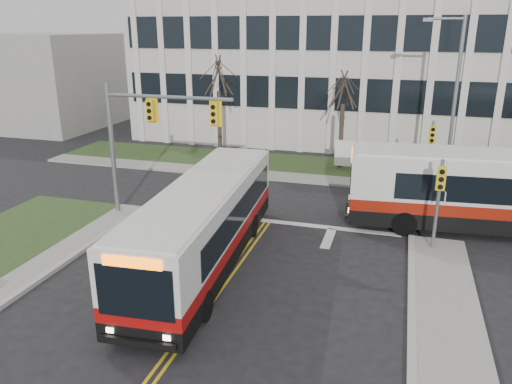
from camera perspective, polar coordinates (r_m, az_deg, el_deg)
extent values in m
plane|color=black|center=(16.32, -6.34, -13.60)|extent=(120.00, 120.00, 0.00)
cube|color=#9E9B93|center=(29.17, 14.59, 0.76)|extent=(44.00, 1.60, 0.14)
cube|color=#2C451D|center=(31.86, 14.81, 2.20)|extent=(44.00, 5.00, 0.12)
cube|color=silver|center=(42.77, 16.15, 14.20)|extent=(40.00, 16.00, 12.00)
cube|color=#9E9B93|center=(50.15, -23.18, 11.68)|extent=(12.00, 12.00, 8.00)
cylinder|color=slate|center=(24.32, -16.08, 4.57)|extent=(0.22, 0.22, 6.20)
cylinder|color=slate|center=(22.39, -10.04, 10.64)|extent=(6.00, 0.16, 0.16)
cube|color=yellow|center=(22.71, -11.96, 9.10)|extent=(0.34, 0.24, 0.92)
cube|color=yellow|center=(21.47, -4.79, 8.91)|extent=(0.34, 0.24, 0.92)
cylinder|color=slate|center=(20.87, 20.00, -1.54)|extent=(0.14, 0.14, 3.80)
cube|color=yellow|center=(20.32, 20.40, 1.46)|extent=(0.34, 0.24, 0.92)
cylinder|color=slate|center=(29.02, 19.24, 3.98)|extent=(0.14, 0.14, 3.80)
cube|color=yellow|center=(28.57, 19.51, 6.22)|extent=(0.34, 0.24, 0.92)
cylinder|color=slate|center=(29.28, 21.72, 9.24)|extent=(0.20, 0.20, 9.20)
cylinder|color=slate|center=(28.94, 20.94, 18.02)|extent=(1.80, 0.14, 0.14)
cube|color=slate|center=(28.90, 19.07, 18.12)|extent=(0.50, 0.25, 0.18)
cylinder|color=slate|center=(31.48, 9.20, 3.22)|extent=(0.08, 0.08, 1.00)
cylinder|color=slate|center=(31.36, 11.37, 3.03)|extent=(0.08, 0.08, 1.00)
cube|color=white|center=(31.24, 10.36, 4.36)|extent=(1.50, 0.12, 1.60)
cylinder|color=#42352B|center=(33.40, -4.18, 7.47)|extent=(0.28, 0.28, 4.62)
cylinder|color=#42352B|center=(31.78, 9.69, 6.21)|extent=(0.28, 0.28, 4.09)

